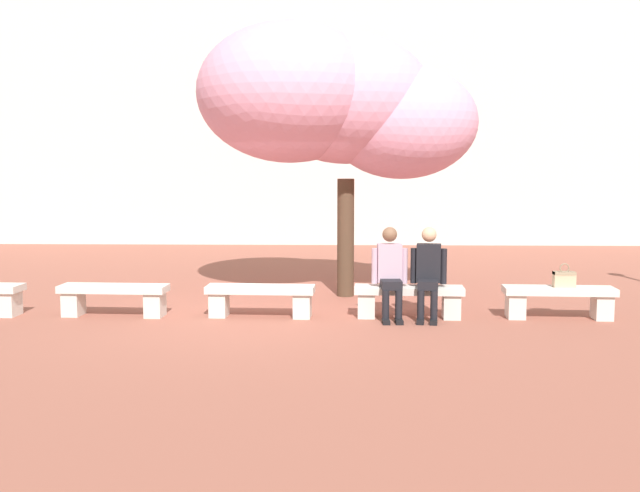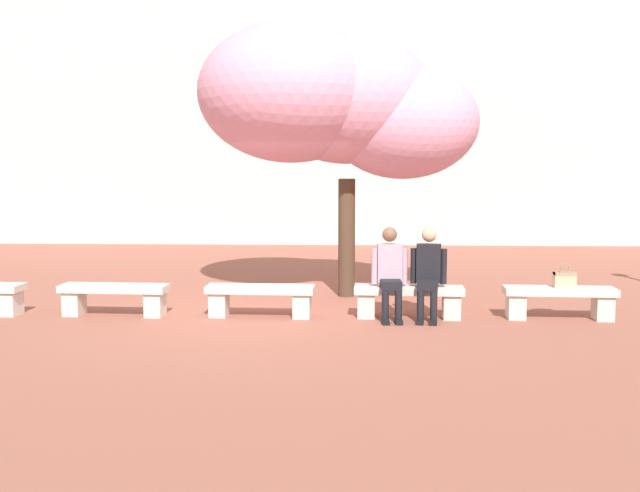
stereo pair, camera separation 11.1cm
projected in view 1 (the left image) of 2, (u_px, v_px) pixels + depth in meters
The scene contains 10 objects.
ground_plane at pixel (261, 317), 10.69m from camera, with size 100.00×100.00×0.00m, color #8E5142.
building_facade at pixel (302, 65), 21.82m from camera, with size 28.00×4.00×10.16m, color beige.
stone_bench_near_west at pixel (114, 296), 10.72m from camera, with size 1.56×0.49×0.45m.
stone_bench_center at pixel (260, 296), 10.66m from camera, with size 1.56×0.49×0.45m.
stone_bench_near_east at pixel (409, 297), 10.60m from camera, with size 1.56×0.49×0.45m.
stone_bench_east_end at pixel (559, 298), 10.54m from camera, with size 1.56×0.49×0.45m.
person_seated_left at pixel (390, 269), 10.51m from camera, with size 0.51×0.69×1.29m.
person_seated_right at pixel (428, 270), 10.49m from camera, with size 0.51×0.72×1.29m.
handbag at pixel (564, 278), 10.51m from camera, with size 0.30×0.15×0.34m.
cherry_tree_main at pixel (331, 101), 12.02m from camera, with size 4.51×3.26×4.43m.
Camera 1 is at (1.15, -10.49, 2.15)m, focal length 42.00 mm.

